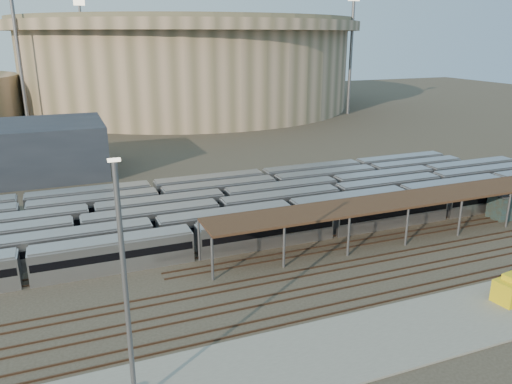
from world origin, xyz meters
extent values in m
plane|color=#383026|center=(0.00, 0.00, 0.00)|extent=(420.00, 420.00, 0.00)
cube|color=gray|center=(-5.00, -15.00, 0.10)|extent=(50.00, 9.00, 0.20)
cube|color=#A7A7AC|center=(-8.26, 8.00, 1.80)|extent=(112.00, 2.90, 3.60)
cube|color=#A7A7AC|center=(6.59, 12.20, 1.80)|extent=(112.00, 2.90, 3.60)
cube|color=#A7A7AC|center=(-2.35, 16.40, 1.80)|extent=(112.00, 2.90, 3.60)
cube|color=#A7A7AC|center=(-0.27, 20.60, 1.80)|extent=(112.00, 2.90, 3.60)
cube|color=#A7A7AC|center=(-9.03, 24.80, 1.80)|extent=(112.00, 2.90, 3.60)
cube|color=#A7A7AC|center=(-9.39, 29.00, 1.80)|extent=(112.00, 2.90, 3.60)
cylinder|color=slate|center=(-8.00, 1.30, 2.50)|extent=(0.30, 0.30, 5.00)
cylinder|color=slate|center=(-8.00, 6.70, 2.50)|extent=(0.30, 0.30, 5.00)
cylinder|color=slate|center=(0.57, 1.30, 2.50)|extent=(0.30, 0.30, 5.00)
cylinder|color=slate|center=(0.57, 6.70, 2.50)|extent=(0.30, 0.30, 5.00)
cylinder|color=slate|center=(9.14, 1.30, 2.50)|extent=(0.30, 0.30, 5.00)
cylinder|color=slate|center=(9.14, 6.70, 2.50)|extent=(0.30, 0.30, 5.00)
cylinder|color=slate|center=(17.71, 1.30, 2.50)|extent=(0.30, 0.30, 5.00)
cylinder|color=slate|center=(17.71, 6.70, 2.50)|extent=(0.30, 0.30, 5.00)
cylinder|color=slate|center=(26.29, 1.30, 2.50)|extent=(0.30, 0.30, 5.00)
cylinder|color=slate|center=(26.29, 6.70, 2.50)|extent=(0.30, 0.30, 5.00)
cylinder|color=slate|center=(34.86, 1.30, 2.50)|extent=(0.30, 0.30, 5.00)
cylinder|color=slate|center=(34.86, 6.70, 2.50)|extent=(0.30, 0.30, 5.00)
cube|color=#351F15|center=(22.00, 4.00, 5.15)|extent=(60.00, 6.00, 0.30)
cube|color=#4C3323|center=(0.00, -1.75, 0.09)|extent=(170.00, 0.12, 0.18)
cube|color=#4C3323|center=(0.00, -0.25, 0.09)|extent=(170.00, 0.12, 0.18)
cube|color=#4C3323|center=(0.00, -5.75, 0.09)|extent=(170.00, 0.12, 0.18)
cube|color=#4C3323|center=(0.00, -4.25, 0.09)|extent=(170.00, 0.12, 0.18)
cube|color=#4C3323|center=(0.00, -9.75, 0.09)|extent=(170.00, 0.12, 0.18)
cube|color=#4C3323|center=(0.00, -8.25, 0.09)|extent=(170.00, 0.12, 0.18)
cylinder|color=tan|center=(25.00, 140.00, 14.00)|extent=(116.00, 116.00, 28.00)
cylinder|color=tan|center=(25.00, 140.00, 29.50)|extent=(124.00, 124.00, 3.00)
cylinder|color=#68624A|center=(25.00, 140.00, 31.75)|extent=(120.00, 120.00, 1.50)
cylinder|color=slate|center=(-30.00, 110.00, 18.00)|extent=(1.00, 1.00, 36.00)
cylinder|color=slate|center=(70.00, 100.00, 18.00)|extent=(1.00, 1.00, 36.00)
cylinder|color=slate|center=(-10.00, 160.00, 18.00)|extent=(1.00, 1.00, 36.00)
cube|color=#FFF2CC|center=(-10.00, 160.00, 37.20)|extent=(4.00, 0.60, 2.40)
cylinder|color=slate|center=(-18.94, -15.30, 9.25)|extent=(0.36, 0.36, 18.10)
cube|color=#FFF2CC|center=(-18.94, -15.30, 18.40)|extent=(0.81, 0.31, 0.20)
cube|color=gold|center=(18.50, -14.41, 1.34)|extent=(3.91, 2.73, 2.28)
camera|label=1|loc=(-21.85, -46.36, 25.80)|focal=35.00mm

